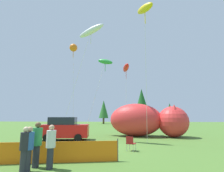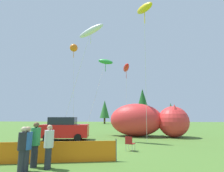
% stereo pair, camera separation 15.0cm
% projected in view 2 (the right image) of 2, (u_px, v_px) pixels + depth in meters
% --- Properties ---
extents(ground_plane, '(120.00, 120.00, 0.00)m').
position_uv_depth(ground_plane, '(92.00, 148.00, 11.47)').
color(ground_plane, '#4C752D').
extents(parked_car, '(4.33, 2.45, 1.99)m').
position_uv_depth(parked_car, '(65.00, 129.00, 15.52)').
color(parked_car, red).
rests_on(parked_car, ground).
extents(folding_chair, '(0.64, 0.64, 0.86)m').
position_uv_depth(folding_chair, '(130.00, 142.00, 10.51)').
color(folding_chair, maroon).
rests_on(folding_chair, ground).
extents(inflatable_cat, '(8.27, 4.18, 3.43)m').
position_uv_depth(inflatable_cat, '(146.00, 121.00, 18.37)').
color(inflatable_cat, red).
rests_on(inflatable_cat, ground).
extents(safety_fence, '(7.71, 1.66, 1.01)m').
position_uv_depth(safety_fence, '(29.00, 153.00, 7.76)').
color(safety_fence, orange).
rests_on(safety_fence, ground).
extents(spectator_in_white_shirt, '(0.36, 0.36, 1.66)m').
position_uv_depth(spectator_in_white_shirt, '(23.00, 147.00, 6.64)').
color(spectator_in_white_shirt, '#2D2D38').
rests_on(spectator_in_white_shirt, ground).
extents(spectator_in_green_shirt, '(0.37, 0.37, 1.71)m').
position_uv_depth(spectator_in_green_shirt, '(49.00, 144.00, 7.04)').
color(spectator_in_green_shirt, '#2D2D38').
rests_on(spectator_in_green_shirt, ground).
extents(spectator_in_blue_shirt, '(0.36, 0.36, 1.65)m').
position_uv_depth(spectator_in_blue_shirt, '(27.00, 146.00, 6.73)').
color(spectator_in_blue_shirt, '#2D2D38').
rests_on(spectator_in_blue_shirt, ground).
extents(spectator_in_yellow_shirt, '(0.39, 0.39, 1.80)m').
position_uv_depth(spectator_in_yellow_shirt, '(35.00, 142.00, 7.27)').
color(spectator_in_yellow_shirt, '#2D2D38').
rests_on(spectator_in_yellow_shirt, ground).
extents(kite_orange_flower, '(1.26, 1.63, 11.30)m').
position_uv_depth(kite_orange_flower, '(74.00, 48.00, 22.52)').
color(kite_orange_flower, silver).
rests_on(kite_orange_flower, ground).
extents(kite_green_fish, '(3.08, 2.67, 9.55)m').
position_uv_depth(kite_green_fish, '(105.00, 62.00, 22.39)').
color(kite_green_fish, silver).
rests_on(kite_green_fish, ground).
extents(kite_white_ghost, '(3.95, 1.98, 10.72)m').
position_uv_depth(kite_white_ghost, '(91.00, 31.00, 16.75)').
color(kite_white_ghost, silver).
rests_on(kite_white_ghost, ground).
extents(kite_yellow_hero, '(1.57, 3.00, 11.24)m').
position_uv_depth(kite_yellow_hero, '(144.00, 9.00, 14.00)').
color(kite_yellow_hero, silver).
rests_on(kite_yellow_hero, ground).
extents(kite_red_lizard, '(1.01, 3.09, 8.07)m').
position_uv_depth(kite_red_lizard, '(126.00, 68.00, 20.60)').
color(kite_red_lizard, silver).
rests_on(kite_red_lizard, ground).
extents(horizon_tree_east, '(3.77, 3.77, 9.00)m').
position_uv_depth(horizon_tree_east, '(143.00, 102.00, 43.52)').
color(horizon_tree_east, brown).
rests_on(horizon_tree_east, ground).
extents(horizon_tree_west, '(2.29, 2.29, 5.47)m').
position_uv_depth(horizon_tree_west, '(171.00, 111.00, 44.52)').
color(horizon_tree_west, brown).
rests_on(horizon_tree_west, ground).
extents(horizon_tree_mid, '(2.85, 2.85, 6.80)m').
position_uv_depth(horizon_tree_mid, '(105.00, 109.00, 51.05)').
color(horizon_tree_mid, brown).
rests_on(horizon_tree_mid, ground).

